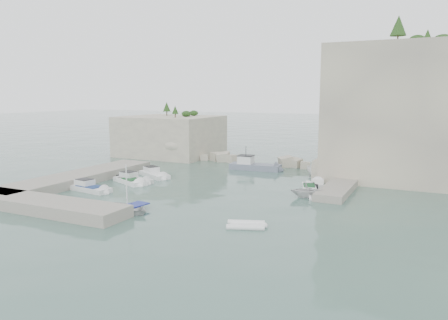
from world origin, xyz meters
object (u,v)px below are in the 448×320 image
at_px(motorboat_d, 90,191).
at_px(tender_east_d, 321,179).
at_px(motorboat_a, 154,177).
at_px(inflatable_dinghy, 246,227).
at_px(tender_east_b, 309,190).
at_px(tender_east_a, 307,197).
at_px(work_boat, 255,170).
at_px(motorboat_b, 133,182).
at_px(rowboat, 128,212).
at_px(motorboat_c, 132,184).
at_px(tender_east_c, 317,186).

relative_size(motorboat_d, tender_east_d, 1.29).
bearing_deg(motorboat_a, inflatable_dinghy, -8.72).
relative_size(motorboat_a, tender_east_b, 1.46).
height_order(tender_east_a, tender_east_d, tender_east_d).
distance_m(inflatable_dinghy, tender_east_d, 23.15).
distance_m(tender_east_a, work_boat, 17.71).
xyz_separation_m(motorboat_a, tender_east_a, (21.52, -2.58, 0.00)).
distance_m(motorboat_b, rowboat, 14.13).
bearing_deg(work_boat, motorboat_d, -122.74).
height_order(motorboat_c, tender_east_c, same).
xyz_separation_m(tender_east_b, tender_east_c, (0.29, 2.70, 0.00)).
height_order(motorboat_a, work_boat, work_boat).
relative_size(motorboat_c, tender_east_a, 1.46).
bearing_deg(tender_east_d, motorboat_c, 150.38).
distance_m(rowboat, tender_east_d, 26.81).
bearing_deg(motorboat_c, rowboat, -29.70).
bearing_deg(inflatable_dinghy, rowboat, 162.72).
bearing_deg(tender_east_b, motorboat_d, 98.58).
relative_size(motorboat_b, motorboat_a, 0.93).
height_order(rowboat, work_boat, work_boat).
height_order(inflatable_dinghy, tender_east_c, tender_east_c).
bearing_deg(tender_east_a, motorboat_b, 69.69).
height_order(motorboat_c, tender_east_d, tender_east_d).
xyz_separation_m(tender_east_d, work_boat, (-10.40, 3.02, 0.00)).
height_order(rowboat, inflatable_dinghy, rowboat).
relative_size(motorboat_b, motorboat_d, 0.94).
relative_size(tender_east_b, work_boat, 0.53).
distance_m(motorboat_c, tender_east_c, 22.66).
bearing_deg(rowboat, tender_east_b, -28.61).
distance_m(motorboat_b, motorboat_d, 6.33).
distance_m(motorboat_d, inflatable_dinghy, 21.90).
relative_size(motorboat_a, rowboat, 1.30).
relative_size(motorboat_c, tender_east_d, 1.05).
relative_size(motorboat_b, tender_east_d, 1.21).
height_order(motorboat_a, tender_east_a, tender_east_a).
xyz_separation_m(rowboat, work_boat, (2.15, 26.72, 0.00)).
relative_size(tender_east_c, tender_east_d, 0.97).
relative_size(motorboat_d, tender_east_a, 1.79).
distance_m(tender_east_a, tender_east_d, 10.58).
height_order(tender_east_c, work_boat, work_boat).
bearing_deg(tender_east_b, inflatable_dinghy, 158.07).
bearing_deg(tender_east_a, motorboat_d, 84.07).
distance_m(motorboat_a, tender_east_d, 22.00).
bearing_deg(tender_east_a, rowboat, 109.51).
distance_m(tender_east_a, tender_east_c, 6.29).
distance_m(motorboat_c, tender_east_a, 21.52).
distance_m(motorboat_b, motorboat_c, 0.85).
bearing_deg(tender_east_a, tender_east_d, -19.24).
relative_size(tender_east_a, tender_east_c, 0.75).
height_order(tender_east_a, work_boat, work_boat).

